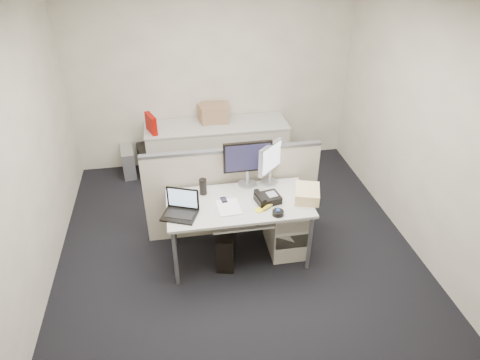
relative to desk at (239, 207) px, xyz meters
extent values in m
cube|color=black|center=(0.00, 0.00, -0.67)|extent=(4.00, 4.50, 0.01)
cube|color=white|center=(0.00, 0.00, 2.04)|extent=(4.00, 4.50, 0.01)
cube|color=beige|center=(0.00, 2.25, 0.69)|extent=(4.00, 0.02, 2.70)
cube|color=beige|center=(0.00, -2.25, 0.69)|extent=(4.00, 0.02, 2.70)
cube|color=beige|center=(-2.00, 0.00, 0.69)|extent=(0.02, 4.50, 2.70)
cube|color=beige|center=(2.00, 0.00, 0.69)|extent=(0.02, 4.50, 2.70)
cube|color=#BAB6AE|center=(0.00, 0.00, 0.05)|extent=(1.50, 0.75, 0.03)
cylinder|color=slate|center=(-0.70, -0.33, -0.31)|extent=(0.04, 0.04, 0.70)
cylinder|color=slate|center=(-0.70, 0.33, -0.31)|extent=(0.04, 0.04, 0.70)
cylinder|color=slate|center=(0.70, -0.33, -0.31)|extent=(0.04, 0.04, 0.70)
cylinder|color=slate|center=(0.70, 0.33, -0.31)|extent=(0.04, 0.04, 0.70)
cube|color=#BAB6AE|center=(0.00, -0.18, -0.04)|extent=(0.62, 0.32, 0.02)
cube|color=#B9AFA0|center=(0.55, 0.05, -0.34)|extent=(0.40, 0.55, 0.65)
cube|color=#C0B4A1|center=(0.00, 0.45, -0.11)|extent=(2.00, 0.06, 1.10)
cube|color=#B9AFA0|center=(0.00, 1.93, -0.30)|extent=(2.00, 0.60, 0.72)
cube|color=black|center=(0.15, 0.32, 0.33)|extent=(0.53, 0.21, 0.53)
cube|color=#B7B7BC|center=(0.40, 0.32, 0.30)|extent=(0.42, 0.41, 0.48)
cube|color=black|center=(-0.62, -0.14, 0.19)|extent=(0.40, 0.36, 0.25)
cylinder|color=black|center=(0.35, -0.28, 0.09)|extent=(0.14, 0.14, 0.05)
cube|color=black|center=(0.30, -0.04, 0.10)|extent=(0.28, 0.24, 0.08)
cube|color=white|center=(-0.12, -0.08, 0.07)|extent=(0.25, 0.30, 0.01)
cube|color=yellow|center=(0.18, -0.18, 0.07)|extent=(0.10, 0.10, 0.01)
cylinder|color=black|center=(-0.35, 0.22, 0.15)|extent=(0.08, 0.08, 0.17)
ellipsoid|color=yellow|center=(0.28, -0.15, 0.09)|extent=(0.17, 0.15, 0.04)
cube|color=black|center=(-0.15, 0.05, 0.07)|extent=(0.07, 0.11, 0.01)
cube|color=#F9E394|center=(0.72, -0.05, 0.13)|extent=(0.33, 0.38, 0.12)
cube|color=black|center=(-0.05, -0.14, -0.02)|extent=(0.52, 0.33, 0.03)
cube|color=black|center=(-0.15, -0.05, -0.45)|extent=(0.28, 0.48, 0.42)
cube|color=black|center=(-1.05, 2.01, -0.46)|extent=(0.25, 0.46, 0.41)
cube|color=#B7B7BC|center=(-1.30, 2.03, -0.46)|extent=(0.22, 0.45, 0.41)
cube|color=tan|center=(-0.05, 2.05, 0.19)|extent=(0.40, 0.33, 0.27)
cube|color=tan|center=(0.00, 2.05, 0.19)|extent=(0.41, 0.33, 0.27)
cube|color=#9C0A03|center=(-0.90, 1.83, 0.19)|extent=(0.17, 0.30, 0.27)
camera|label=1|loc=(-0.60, -3.60, 2.64)|focal=32.00mm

